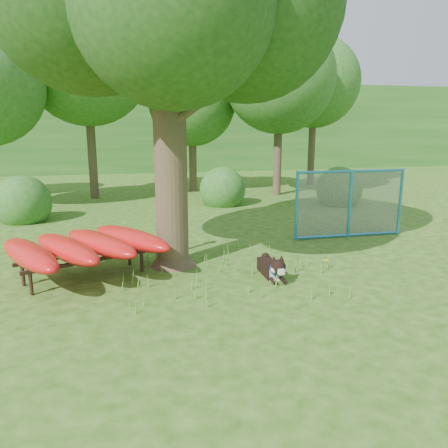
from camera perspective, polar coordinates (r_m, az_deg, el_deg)
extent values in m
plane|color=#254E0F|center=(8.36, 0.58, -8.53)|extent=(80.00, 80.00, 0.00)
cylinder|color=#3D3121|center=(9.37, -7.06, 10.71)|extent=(0.92, 0.92, 5.44)
cone|color=#3D3121|center=(9.76, -6.68, -3.81)|extent=(1.39, 1.39, 0.54)
sphere|color=#183F12|center=(9.96, 3.16, 26.69)|extent=(3.92, 3.92, 3.92)
sphere|color=#183F12|center=(8.21, -6.68, 26.58)|extent=(3.48, 3.48, 3.48)
cylinder|color=#3D3121|center=(9.20, -3.18, 15.50)|extent=(1.55, 0.32, 1.16)
cylinder|color=#3D3121|center=(9.80, -10.02, 17.71)|extent=(0.88, 1.14, 1.11)
cylinder|color=brown|center=(10.64, -6.50, -0.61)|extent=(0.14, 0.14, 1.20)
cylinder|color=brown|center=(10.55, -6.55, 1.58)|extent=(0.33, 0.16, 0.06)
cylinder|color=black|center=(8.75, -23.91, -7.17)|extent=(0.09, 0.09, 0.43)
cylinder|color=black|center=(9.44, -10.71, -4.89)|extent=(0.09, 0.09, 0.43)
cylinder|color=black|center=(9.31, -24.77, -6.10)|extent=(0.09, 0.09, 0.43)
cylinder|color=black|center=(9.96, -12.24, -4.04)|extent=(0.09, 0.09, 0.43)
cube|color=black|center=(8.97, -17.14, -4.63)|extent=(2.37, 1.08, 0.07)
cube|color=black|center=(9.51, -18.38, -3.74)|extent=(2.37, 1.08, 0.07)
ellipsoid|color=red|center=(8.91, -24.09, -3.68)|extent=(1.71, 2.54, 0.41)
ellipsoid|color=red|center=(9.08, -19.91, -3.06)|extent=(1.78, 2.52, 0.41)
ellipsoid|color=red|center=(9.28, -15.89, -2.44)|extent=(1.84, 2.49, 0.41)
ellipsoid|color=red|center=(9.54, -12.08, -1.84)|extent=(1.91, 2.46, 0.41)
cube|color=black|center=(9.17, 5.92, -5.75)|extent=(0.31, 0.80, 0.27)
cube|color=silver|center=(8.87, 6.62, -6.49)|extent=(0.25, 0.16, 0.25)
sphere|color=black|center=(8.62, 7.10, -5.56)|extent=(0.30, 0.30, 0.30)
cube|color=silver|center=(8.51, 7.40, -6.13)|extent=(0.12, 0.16, 0.10)
sphere|color=silver|center=(8.58, 6.57, -5.94)|extent=(0.14, 0.14, 0.14)
sphere|color=silver|center=(8.64, 7.71, -5.84)|extent=(0.14, 0.14, 0.14)
cone|color=black|center=(8.59, 6.53, -4.50)|extent=(0.13, 0.14, 0.14)
cone|color=black|center=(8.64, 7.53, -4.42)|extent=(0.12, 0.14, 0.14)
cylinder|color=black|center=(8.71, 6.34, -7.32)|extent=(0.08, 0.34, 0.08)
cylinder|color=black|center=(8.77, 7.61, -7.20)|extent=(0.08, 0.34, 0.08)
sphere|color=black|center=(9.55, 5.44, -4.29)|extent=(0.18, 0.18, 0.18)
torus|color=#1642A9|center=(8.72, 6.89, -5.81)|extent=(0.29, 0.09, 0.29)
cylinder|color=teal|center=(11.84, 9.46, 2.32)|extent=(0.08, 0.08, 1.88)
cylinder|color=teal|center=(12.51, 16.11, 2.54)|extent=(0.08, 0.08, 1.88)
cylinder|color=teal|center=(13.33, 22.02, 2.71)|extent=(0.08, 0.08, 1.88)
cylinder|color=teal|center=(12.40, 16.36, 6.62)|extent=(3.13, 0.10, 0.07)
cylinder|color=teal|center=(12.69, 15.87, -1.41)|extent=(3.13, 0.10, 0.07)
plane|color=gray|center=(12.51, 16.11, 2.54)|extent=(3.13, 0.03, 3.13)
cylinder|color=#599B32|center=(9.69, 13.13, -5.23)|extent=(0.02, 0.02, 0.21)
sphere|color=yellow|center=(9.66, 13.17, -4.64)|extent=(0.04, 0.04, 0.04)
sphere|color=yellow|center=(9.69, 13.36, -4.53)|extent=(0.04, 0.04, 0.04)
sphere|color=yellow|center=(9.68, 12.93, -4.66)|extent=(0.04, 0.04, 0.04)
sphere|color=yellow|center=(9.64, 13.35, -4.69)|extent=(0.04, 0.04, 0.04)
sphere|color=yellow|center=(9.63, 13.10, -4.62)|extent=(0.04, 0.04, 0.04)
cylinder|color=#3D3121|center=(19.60, -16.98, 10.89)|extent=(0.36, 0.36, 5.25)
sphere|color=#255C1D|center=(19.77, -17.56, 19.60)|extent=(5.20, 5.20, 5.20)
cylinder|color=#3D3121|center=(20.87, -4.11, 9.54)|extent=(0.36, 0.36, 3.85)
sphere|color=#255C1D|center=(20.87, -4.21, 15.58)|extent=(4.00, 4.00, 4.00)
cylinder|color=#3D3121|center=(19.81, 7.06, 10.64)|extent=(0.36, 0.36, 4.76)
sphere|color=#255C1D|center=(19.91, 7.28, 18.48)|extent=(4.80, 4.80, 4.80)
cylinder|color=#3D3121|center=(23.73, 11.42, 10.95)|extent=(0.36, 0.36, 4.90)
sphere|color=#255C1D|center=(23.83, 11.72, 17.69)|extent=(4.60, 4.60, 4.60)
sphere|color=#255C1D|center=(15.67, -24.59, 0.33)|extent=(1.80, 1.80, 1.80)
sphere|color=#255C1D|center=(17.94, 14.70, 2.48)|extent=(1.80, 1.80, 1.80)
sphere|color=#255C1D|center=(17.28, -0.20, 2.52)|extent=(1.80, 1.80, 1.80)
cube|color=#255C1D|center=(35.62, -10.63, 12.32)|extent=(80.00, 12.00, 6.00)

